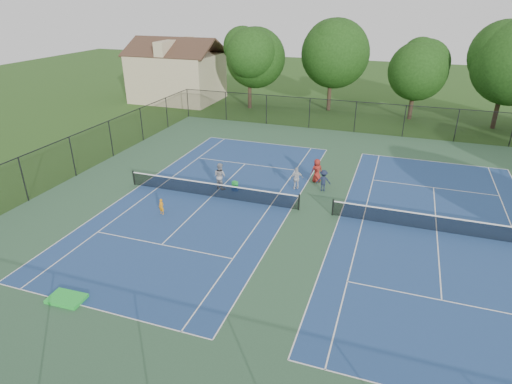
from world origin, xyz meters
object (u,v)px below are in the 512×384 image
(bystander_c, at_px, (317,171))
(bystander_b, at_px, (323,180))
(tree_back_a, at_px, (249,55))
(instructor, at_px, (220,176))
(ball_hopper, at_px, (235,184))
(tree_back_d, at_px, (509,58))
(bystander_a, at_px, (297,178))
(ball_crate, at_px, (235,189))
(child_player, at_px, (161,207))
(tree_back_b, at_px, (332,51))
(tree_back_c, at_px, (417,67))
(clapboard_house, at_px, (177,75))

(bystander_c, bearing_deg, bystander_b, 83.63)
(tree_back_a, distance_m, instructor, 23.89)
(bystander_b, relative_size, ball_hopper, 4.01)
(tree_back_d, bearing_deg, tree_back_a, -180.00)
(bystander_a, distance_m, bystander_b, 1.82)
(bystander_a, relative_size, ball_hopper, 4.22)
(ball_crate, bearing_deg, bystander_b, 19.14)
(ball_crate, bearing_deg, bystander_a, 22.70)
(tree_back_d, relative_size, ball_crate, 26.38)
(child_player, relative_size, ball_hopper, 2.66)
(child_player, height_order, ball_crate, child_player)
(instructor, bearing_deg, bystander_a, -143.40)
(ball_hopper, bearing_deg, bystander_a, 22.70)
(tree_back_b, distance_m, tree_back_d, 17.12)
(tree_back_d, bearing_deg, tree_back_c, 172.87)
(bystander_b, relative_size, ball_crate, 3.85)
(tree_back_c, height_order, ball_crate, tree_back_c)
(clapboard_house, height_order, child_player, clapboard_house)
(child_player, xyz_separation_m, bystander_c, (7.87, 8.02, 0.36))
(bystander_a, xyz_separation_m, ball_crate, (-3.89, -1.63, -0.65))
(child_player, xyz_separation_m, instructor, (1.83, 4.72, 0.42))
(tree_back_c, height_order, instructor, tree_back_c)
(tree_back_d, height_order, child_player, tree_back_d)
(tree_back_d, height_order, ball_hopper, tree_back_d)
(instructor, distance_m, bystander_a, 5.24)
(tree_back_a, relative_size, child_player, 9.11)
(tree_back_c, xyz_separation_m, bystander_a, (-6.98, -21.97, -4.69))
(tree_back_b, distance_m, ball_crate, 25.49)
(tree_back_b, relative_size, bystander_b, 6.63)
(tree_back_a, bearing_deg, tree_back_c, 3.18)
(child_player, bearing_deg, ball_hopper, 67.94)
(clapboard_house, height_order, instructor, clapboard_house)
(bystander_b, bearing_deg, tree_back_d, -130.25)
(child_player, bearing_deg, ball_crate, 67.94)
(tree_back_c, relative_size, bystander_a, 5.28)
(instructor, height_order, bystander_c, instructor)
(child_player, height_order, instructor, instructor)
(tree_back_a, bearing_deg, ball_hopper, -72.50)
(tree_back_a, distance_m, tree_back_b, 9.24)
(tree_back_a, relative_size, bystander_b, 6.05)
(tree_back_b, bearing_deg, ball_crate, -94.36)
(tree_back_b, bearing_deg, tree_back_a, -167.47)
(clapboard_house, xyz_separation_m, bystander_c, (22.06, -20.25, -2.23))
(tree_back_d, relative_size, instructor, 5.61)
(instructor, distance_m, bystander_c, 6.88)
(clapboard_house, bearing_deg, tree_back_c, 0.00)
(tree_back_a, bearing_deg, bystander_a, -62.28)
(clapboard_house, height_order, ball_hopper, clapboard_house)
(instructor, distance_m, ball_hopper, 1.19)
(clapboard_house, height_order, ball_crate, clapboard_house)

